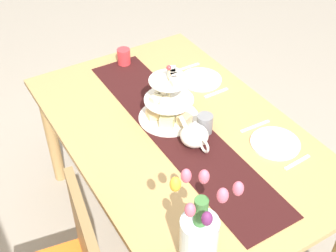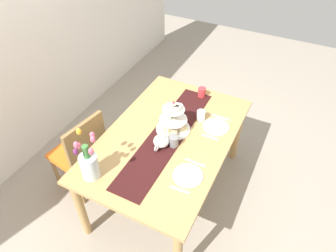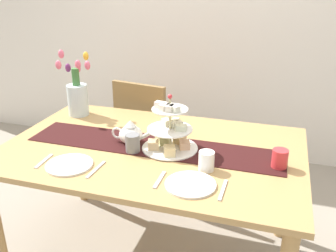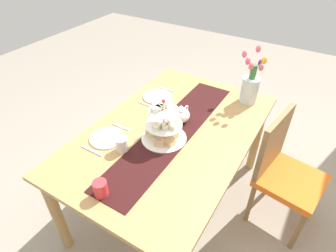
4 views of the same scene
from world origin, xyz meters
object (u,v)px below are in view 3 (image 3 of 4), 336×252
mug_orange (280,159)px  dinner_plate_left (69,165)px  fork_left (44,161)px  knife_right (223,190)px  dining_table (153,163)px  teapot (131,134)px  tulip_vase (77,95)px  fork_right (160,180)px  mug_white_text (206,161)px  tiered_cake_stand (170,133)px  knife_left (96,169)px  chair_left (148,131)px  dinner_plate_right (190,184)px  mug_grey (133,143)px

mug_orange → dinner_plate_left: bearing=-163.8°
dinner_plate_left → fork_left: (-0.14, 0.00, -0.00)m
knife_right → dinner_plate_left: bearing=180.0°
dining_table → teapot: size_ratio=6.75×
tulip_vase → teapot: bearing=-32.4°
dining_table → fork_right: fork_right is taller
dining_table → tulip_vase: size_ratio=3.73×
tulip_vase → dinner_plate_left: size_ratio=1.88×
fork_right → mug_orange: (0.51, 0.29, 0.04)m
fork_right → mug_white_text: mug_white_text is taller
tiered_cake_stand → fork_left: size_ratio=2.03×
tulip_vase → dinner_plate_left: tulip_vase is taller
knife_left → dining_table: bearing=62.0°
dining_table → mug_white_text: (0.33, -0.16, 0.15)m
fork_left → mug_white_text: bearing=11.4°
dining_table → knife_right: (0.44, -0.32, 0.10)m
tulip_vase → fork_left: 0.68m
chair_left → dinner_plate_right: size_ratio=3.96×
knife_left → mug_orange: bearing=18.8°
fork_left → teapot: bearing=44.1°
knife_left → knife_right: 0.61m
knife_right → dinner_plate_right: bearing=180.0°
dinner_plate_left → fork_left: 0.15m
teapot → mug_orange: size_ratio=2.51×
dining_table → mug_grey: mug_grey is taller
tiered_cake_stand → dinner_plate_left: (-0.42, -0.32, -0.09)m
tiered_cake_stand → dinner_plate_right: (0.20, -0.32, -0.09)m
tulip_vase → fork_left: bearing=-75.1°
dinner_plate_right → knife_right: size_ratio=1.35×
mug_orange → mug_grey: bearing=-176.0°
tiered_cake_stand → fork_right: tiered_cake_stand is taller
fork_right → tulip_vase: bearing=140.4°
chair_left → teapot: (0.18, -0.74, 0.31)m
fork_left → knife_left: size_ratio=0.88×
fork_left → knife_left: bearing=0.0°
dining_table → fork_left: (-0.46, -0.32, 0.10)m
mug_orange → tulip_vase: bearing=164.4°
knife_right → mug_white_text: 0.20m
teapot → fork_right: 0.43m
tiered_cake_stand → tulip_vase: bearing=156.2°
knife_left → dinner_plate_right: 0.47m
chair_left → fork_left: chair_left is taller
dinner_plate_left → mug_grey: size_ratio=2.42×
tulip_vase → fork_right: size_ratio=2.88×
chair_left → knife_left: size_ratio=5.35×
knife_right → mug_white_text: bearing=124.0°
dinner_plate_right → knife_right: 0.15m
fork_right → mug_grey: 0.33m
tiered_cake_stand → mug_white_text: 0.29m
dinner_plate_left → knife_left: size_ratio=1.35×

